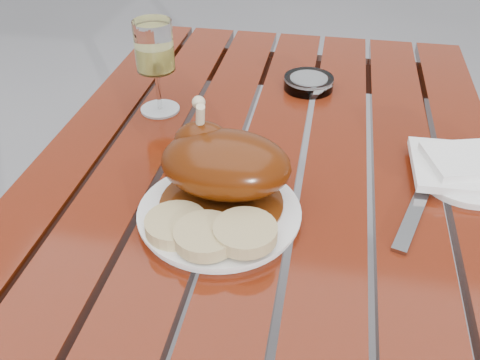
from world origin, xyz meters
name	(u,v)px	position (x,y,z in m)	size (l,w,h in m)	color
table	(263,304)	(0.00, 0.00, 0.38)	(0.80, 1.20, 0.75)	maroon
dinner_plate	(219,214)	(-0.05, -0.17, 0.76)	(0.24, 0.24, 0.02)	white
roast_duck	(222,163)	(-0.05, -0.13, 0.82)	(0.20, 0.19, 0.14)	#542309
bread_dumplings	(209,231)	(-0.05, -0.23, 0.78)	(0.19, 0.11, 0.03)	tan
wine_glass	(156,68)	(-0.24, 0.14, 0.84)	(0.08, 0.08, 0.18)	#C5C159
side_plate	(467,178)	(0.33, 0.00, 0.76)	(0.16, 0.16, 0.01)	white
napkin	(462,167)	(0.32, 0.01, 0.77)	(0.16, 0.15, 0.01)	white
ashtray	(309,83)	(0.05, 0.29, 0.76)	(0.11, 0.11, 0.03)	#B2B7BC
fork	(181,183)	(-0.13, -0.10, 0.75)	(0.02, 0.17, 0.01)	gray
knife	(417,206)	(0.24, -0.09, 0.75)	(0.02, 0.23, 0.01)	gray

